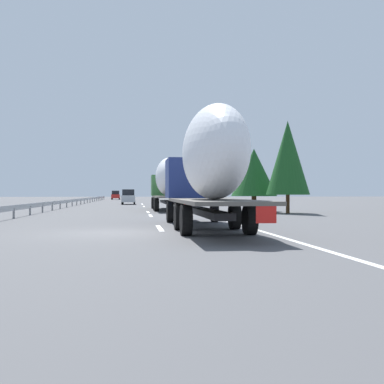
# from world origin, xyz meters

# --- Properties ---
(ground_plane) EXTENTS (260.00, 260.00, 0.00)m
(ground_plane) POSITION_xyz_m (40.00, 0.00, 0.00)
(ground_plane) COLOR #4C4C4F
(lane_stripe_0) EXTENTS (3.20, 0.20, 0.01)m
(lane_stripe_0) POSITION_xyz_m (2.00, -1.80, 0.00)
(lane_stripe_0) COLOR white
(lane_stripe_0) RESTS_ON ground_plane
(lane_stripe_1) EXTENTS (3.20, 0.20, 0.01)m
(lane_stripe_1) POSITION_xyz_m (12.54, -1.80, 0.00)
(lane_stripe_1) COLOR white
(lane_stripe_1) RESTS_ON ground_plane
(lane_stripe_2) EXTENTS (3.20, 0.20, 0.01)m
(lane_stripe_2) POSITION_xyz_m (18.02, -1.80, 0.00)
(lane_stripe_2) COLOR white
(lane_stripe_2) RESTS_ON ground_plane
(lane_stripe_3) EXTENTS (3.20, 0.20, 0.01)m
(lane_stripe_3) POSITION_xyz_m (32.88, -1.80, 0.00)
(lane_stripe_3) COLOR white
(lane_stripe_3) RESTS_ON ground_plane
(lane_stripe_4) EXTENTS (3.20, 0.20, 0.01)m
(lane_stripe_4) POSITION_xyz_m (41.95, -1.80, 0.00)
(lane_stripe_4) COLOR white
(lane_stripe_4) RESTS_ON ground_plane
(lane_stripe_5) EXTENTS (3.20, 0.20, 0.01)m
(lane_stripe_5) POSITION_xyz_m (45.20, -1.80, 0.00)
(lane_stripe_5) COLOR white
(lane_stripe_5) RESTS_ON ground_plane
(edge_line_right) EXTENTS (110.00, 0.20, 0.01)m
(edge_line_right) POSITION_xyz_m (45.00, -5.50, 0.00)
(edge_line_right) COLOR white
(edge_line_right) RESTS_ON ground_plane
(truck_lead) EXTENTS (12.57, 2.55, 4.33)m
(truck_lead) POSITION_xyz_m (21.88, -3.60, 2.44)
(truck_lead) COLOR #387038
(truck_lead) RESTS_ON ground_plane
(truck_trailing) EXTENTS (12.83, 2.55, 4.54)m
(truck_trailing) POSITION_xyz_m (0.77, -3.60, 2.52)
(truck_trailing) COLOR navy
(truck_trailing) RESTS_ON ground_plane
(car_silver_hatch) EXTENTS (4.34, 1.72, 1.90)m
(car_silver_hatch) POSITION_xyz_m (42.34, -0.03, 0.95)
(car_silver_hatch) COLOR #ADB2B7
(car_silver_hatch) RESTS_ON ground_plane
(car_red_compact) EXTENTS (4.07, 1.83, 1.98)m
(car_red_compact) POSITION_xyz_m (86.33, 3.32, 0.98)
(car_red_compact) COLOR red
(car_red_compact) RESTS_ON ground_plane
(road_sign) EXTENTS (0.10, 0.90, 3.06)m
(road_sign) POSITION_xyz_m (43.32, -6.70, 2.12)
(road_sign) COLOR gray
(road_sign) RESTS_ON ground_plane
(tree_0) EXTENTS (3.88, 3.88, 6.62)m
(tree_0) POSITION_xyz_m (61.65, -11.01, 4.18)
(tree_0) COLOR #472D19
(tree_0) RESTS_ON ground_plane
(tree_1) EXTENTS (3.81, 3.81, 5.88)m
(tree_1) POSITION_xyz_m (52.47, -12.20, 3.88)
(tree_1) COLOR #472D19
(tree_1) RESTS_ON ground_plane
(tree_2) EXTENTS (3.00, 3.00, 6.00)m
(tree_2) POSITION_xyz_m (78.94, -10.71, 3.60)
(tree_2) COLOR #472D19
(tree_2) RESTS_ON ground_plane
(tree_3) EXTENTS (3.59, 3.59, 4.92)m
(tree_3) POSITION_xyz_m (18.26, -10.07, 3.05)
(tree_3) COLOR #472D19
(tree_3) RESTS_ON ground_plane
(tree_4) EXTENTS (3.07, 3.07, 6.57)m
(tree_4) POSITION_xyz_m (14.66, -11.56, 3.94)
(tree_4) COLOR #472D19
(tree_4) RESTS_ON ground_plane
(guardrail_median) EXTENTS (94.00, 0.10, 0.76)m
(guardrail_median) POSITION_xyz_m (43.00, 6.00, 0.58)
(guardrail_median) COLOR #9EA0A5
(guardrail_median) RESTS_ON ground_plane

